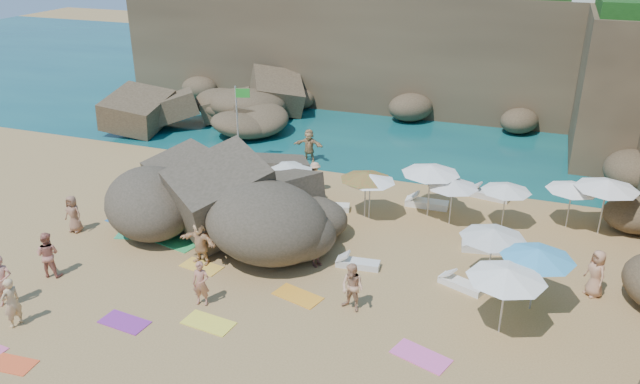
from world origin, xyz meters
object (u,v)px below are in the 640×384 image
(person_stand_0, at_px, (2,281))
(person_stand_1, at_px, (48,254))
(person_stand_2, at_px, (315,177))
(person_stand_6, at_px, (11,302))
(parasol_0, at_px, (370,178))
(person_stand_3, at_px, (316,249))
(parasol_1, at_px, (430,172))
(person_stand_5, at_px, (309,145))
(flag_pole, at_px, (239,114))
(rock_outcrop, at_px, (239,219))
(parasol_2, at_px, (431,169))
(person_stand_4, at_px, (596,273))
(lounger_0, at_px, (488,195))

(person_stand_0, height_order, person_stand_1, person_stand_0)
(person_stand_2, height_order, person_stand_6, person_stand_6)
(parasol_0, height_order, person_stand_3, parasol_0)
(parasol_1, height_order, person_stand_5, parasol_1)
(person_stand_5, bearing_deg, parasol_1, -28.79)
(parasol_0, height_order, person_stand_2, parasol_0)
(parasol_0, height_order, person_stand_0, parasol_0)
(person_stand_2, bearing_deg, flag_pole, 18.53)
(flag_pole, distance_m, parasol_1, 11.26)
(person_stand_0, xyz_separation_m, person_stand_1, (0.03, 2.14, -0.06))
(person_stand_6, bearing_deg, person_stand_3, 139.88)
(rock_outcrop, xyz_separation_m, flag_pole, (-3.14, 6.50, 2.74))
(parasol_2, bearing_deg, person_stand_5, 148.27)
(parasol_1, height_order, person_stand_4, parasol_1)
(flag_pole, distance_m, person_stand_3, 12.25)
(rock_outcrop, bearing_deg, person_stand_2, 61.87)
(person_stand_6, bearing_deg, person_stand_1, -150.28)
(flag_pole, height_order, parasol_1, flag_pole)
(person_stand_0, xyz_separation_m, person_stand_6, (1.18, -0.82, -0.08))
(person_stand_0, bearing_deg, flag_pole, 59.88)
(person_stand_1, bearing_deg, person_stand_6, 97.91)
(person_stand_2, height_order, person_stand_5, person_stand_5)
(person_stand_0, distance_m, person_stand_4, 20.81)
(person_stand_0, height_order, person_stand_5, person_stand_0)
(rock_outcrop, height_order, parasol_0, parasol_0)
(person_stand_2, bearing_deg, person_stand_1, 102.10)
(parasol_1, xyz_separation_m, person_stand_5, (-7.47, 3.93, -0.91))
(rock_outcrop, height_order, parasol_1, parasol_1)
(lounger_0, height_order, person_stand_0, person_stand_0)
(person_stand_1, distance_m, person_stand_3, 10.09)
(person_stand_0, relative_size, person_stand_3, 1.32)
(person_stand_1, distance_m, person_stand_6, 3.17)
(parasol_0, xyz_separation_m, person_stand_1, (-9.97, -8.93, -1.06))
(person_stand_3, bearing_deg, person_stand_2, 52.41)
(lounger_0, bearing_deg, person_stand_6, -120.06)
(person_stand_5, bearing_deg, lounger_0, -10.81)
(lounger_0, xyz_separation_m, person_stand_0, (-14.83, -15.21, 0.81))
(flag_pole, relative_size, person_stand_5, 2.33)
(parasol_2, xyz_separation_m, lounger_0, (2.39, 2.98, -2.12))
(person_stand_3, xyz_separation_m, person_stand_5, (-4.38, 10.63, 0.19))
(person_stand_1, bearing_deg, person_stand_3, -169.10)
(person_stand_1, bearing_deg, lounger_0, -151.98)
(person_stand_2, bearing_deg, person_stand_5, -21.63)
(parasol_0, bearing_deg, person_stand_5, 131.38)
(person_stand_5, bearing_deg, person_stand_3, -68.66)
(flag_pole, bearing_deg, person_stand_5, 22.69)
(parasol_1, relative_size, person_stand_1, 1.17)
(parasol_0, height_order, lounger_0, parasol_0)
(rock_outcrop, distance_m, person_stand_6, 10.38)
(parasol_0, relative_size, person_stand_0, 1.17)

